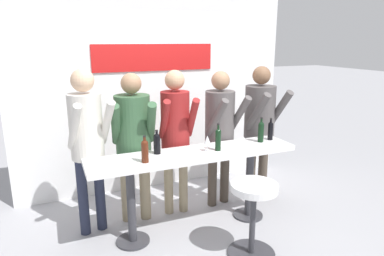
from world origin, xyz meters
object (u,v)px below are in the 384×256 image
at_px(wine_bottle_4, 145,150).
at_px(wine_glass_0, 207,140).
at_px(tasting_table, 195,166).
at_px(person_left, 133,133).
at_px(person_center_right, 260,119).
at_px(wine_bottle_1, 261,131).
at_px(person_center_left, 175,127).
at_px(wine_bottle_3, 157,143).
at_px(wine_bottle_0, 218,138).
at_px(wine_bottle_2, 270,130).
at_px(person_far_left, 87,134).
at_px(bar_stool, 253,208).
at_px(person_center, 220,124).

relative_size(wine_bottle_4, wine_glass_0, 1.56).
bearing_deg(tasting_table, person_left, 140.66).
bearing_deg(person_center_right, wine_bottle_1, -130.00).
bearing_deg(person_left, person_center_left, 7.82).
distance_m(person_center_right, wine_bottle_3, 1.55).
height_order(wine_bottle_0, wine_bottle_3, wine_bottle_0).
bearing_deg(wine_bottle_2, tasting_table, -176.12).
bearing_deg(wine_bottle_1, person_center_right, 57.91).
xyz_separation_m(person_far_left, wine_glass_0, (1.21, -0.41, -0.09)).
xyz_separation_m(tasting_table, wine_bottle_2, (1.03, 0.07, 0.29)).
bearing_deg(wine_bottle_4, person_far_left, 134.83).
relative_size(tasting_table, person_far_left, 1.27).
relative_size(person_center_left, wine_glass_0, 10.05).
bearing_deg(wine_bottle_1, bar_stool, -126.94).
distance_m(bar_stool, person_left, 1.56).
distance_m(tasting_table, wine_bottle_0, 0.40).
bearing_deg(wine_bottle_0, person_center_left, 122.18).
bearing_deg(person_center_right, bar_stool, -133.22).
height_order(person_center_left, wine_bottle_2, person_center_left).
xyz_separation_m(person_left, wine_bottle_4, (-0.02, -0.57, -0.03)).
distance_m(wine_bottle_2, wine_bottle_4, 1.63).
height_order(bar_stool, wine_bottle_4, wine_bottle_4).
bearing_deg(person_far_left, person_center_left, -8.09).
distance_m(person_center_right, wine_bottle_2, 0.37).
bearing_deg(tasting_table, wine_bottle_3, 165.90).
distance_m(tasting_table, person_center_left, 0.57).
bearing_deg(person_center, wine_bottle_1, -61.47).
height_order(wine_bottle_2, wine_glass_0, wine_bottle_2).
bearing_deg(wine_bottle_4, wine_bottle_0, 3.86).
bearing_deg(person_far_left, person_center_right, -10.35).
distance_m(bar_stool, wine_bottle_3, 1.19).
distance_m(person_far_left, person_center, 1.62).
xyz_separation_m(tasting_table, bar_stool, (0.33, -0.68, -0.25)).
bearing_deg(wine_bottle_4, wine_bottle_1, 5.85).
bearing_deg(person_center, bar_stool, -111.00).
xyz_separation_m(bar_stool, person_center, (0.21, 1.13, 0.56)).
relative_size(tasting_table, wine_bottle_0, 7.64).
distance_m(tasting_table, wine_glass_0, 0.32).
bearing_deg(person_center_right, wine_bottle_2, -111.11).
bearing_deg(person_far_left, wine_glass_0, -30.30).
bearing_deg(wine_bottle_0, wine_bottle_3, 166.66).
height_order(wine_bottle_0, wine_bottle_1, wine_bottle_0).
height_order(tasting_table, person_center_left, person_center_left).
height_order(person_center, wine_bottle_3, person_center).
height_order(tasting_table, wine_bottle_3, wine_bottle_3).
distance_m(wine_bottle_3, wine_glass_0, 0.55).
relative_size(tasting_table, bar_stool, 3.03).
distance_m(wine_bottle_1, wine_bottle_4, 1.47).
relative_size(person_far_left, wine_bottle_2, 6.80).
height_order(person_far_left, wine_glass_0, person_far_left).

